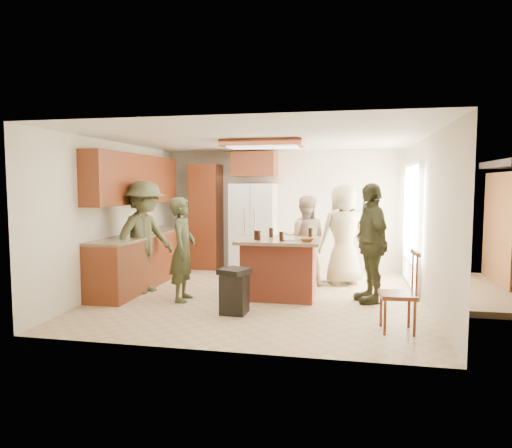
% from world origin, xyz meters
% --- Properties ---
extents(person_front_left, '(0.47, 0.61, 1.59)m').
position_xyz_m(person_front_left, '(-1.12, -0.53, 0.80)').
color(person_front_left, '#333720').
rests_on(person_front_left, ground).
extents(person_behind_left, '(0.78, 0.49, 1.59)m').
position_xyz_m(person_behind_left, '(0.62, 0.98, 0.80)').
color(person_behind_left, tan).
rests_on(person_behind_left, ground).
extents(person_behind_right, '(1.03, 0.88, 1.79)m').
position_xyz_m(person_behind_right, '(1.29, 1.12, 0.89)').
color(person_behind_right, tan).
rests_on(person_behind_right, ground).
extents(person_side_right, '(0.84, 1.18, 1.81)m').
position_xyz_m(person_side_right, '(1.70, -0.05, 0.90)').
color(person_side_right, '#363820').
rests_on(person_side_right, ground).
extents(person_counter, '(0.96, 1.31, 1.84)m').
position_xyz_m(person_counter, '(-1.92, -0.14, 0.92)').
color(person_counter, '#383821').
rests_on(person_counter, ground).
extents(left_cabinetry, '(0.64, 3.00, 2.30)m').
position_xyz_m(left_cabinetry, '(-2.24, 0.40, 0.96)').
color(left_cabinetry, maroon).
rests_on(left_cabinetry, ground).
extents(back_wall_units, '(1.80, 0.60, 2.45)m').
position_xyz_m(back_wall_units, '(-1.33, 2.20, 1.38)').
color(back_wall_units, maroon).
rests_on(back_wall_units, ground).
extents(refrigerator, '(0.90, 0.76, 1.80)m').
position_xyz_m(refrigerator, '(-0.55, 2.12, 0.90)').
color(refrigerator, white).
rests_on(refrigerator, ground).
extents(kitchen_island, '(1.28, 1.03, 0.93)m').
position_xyz_m(kitchen_island, '(0.31, -0.03, 0.47)').
color(kitchen_island, '#A7422B').
rests_on(kitchen_island, ground).
extents(island_items, '(0.95, 0.74, 0.15)m').
position_xyz_m(island_items, '(0.49, -0.13, 0.97)').
color(island_items, silver).
rests_on(island_items, kitchen_island).
extents(trash_bin, '(0.48, 0.48, 0.63)m').
position_xyz_m(trash_bin, '(-0.17, -1.07, 0.32)').
color(trash_bin, black).
rests_on(trash_bin, ground).
extents(spindle_chair, '(0.44, 0.44, 0.99)m').
position_xyz_m(spindle_chair, '(1.98, -1.43, 0.45)').
color(spindle_chair, maroon).
rests_on(spindle_chair, ground).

